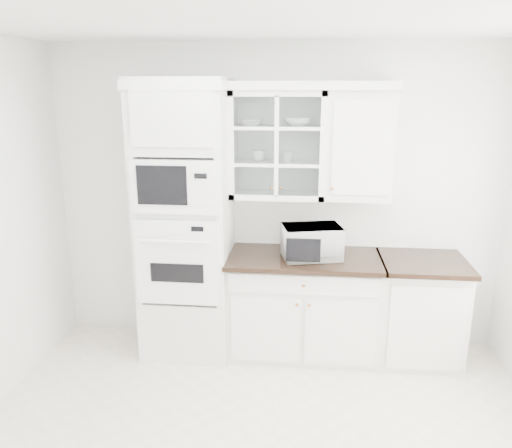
# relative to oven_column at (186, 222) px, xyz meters

# --- Properties ---
(room_shell) EXTENTS (4.00, 3.50, 2.70)m
(room_shell) POSITION_rel_oven_column_xyz_m (0.75, -0.99, 0.58)
(room_shell) COLOR white
(room_shell) RESTS_ON ground
(oven_column) EXTENTS (0.76, 0.68, 2.40)m
(oven_column) POSITION_rel_oven_column_xyz_m (0.00, 0.00, 0.00)
(oven_column) COLOR silver
(oven_column) RESTS_ON ground
(base_cabinet_run) EXTENTS (1.32, 0.67, 0.92)m
(base_cabinet_run) POSITION_rel_oven_column_xyz_m (1.03, 0.03, -0.74)
(base_cabinet_run) COLOR silver
(base_cabinet_run) RESTS_ON ground
(extra_base_cabinet) EXTENTS (0.72, 0.67, 0.92)m
(extra_base_cabinet) POSITION_rel_oven_column_xyz_m (2.03, 0.03, -0.74)
(extra_base_cabinet) COLOR silver
(extra_base_cabinet) RESTS_ON ground
(upper_cabinet_glass) EXTENTS (0.80, 0.33, 0.90)m
(upper_cabinet_glass) POSITION_rel_oven_column_xyz_m (0.78, 0.17, 0.65)
(upper_cabinet_glass) COLOR silver
(upper_cabinet_glass) RESTS_ON room_shell
(upper_cabinet_solid) EXTENTS (0.55, 0.33, 0.90)m
(upper_cabinet_solid) POSITION_rel_oven_column_xyz_m (1.46, 0.17, 0.65)
(upper_cabinet_solid) COLOR silver
(upper_cabinet_solid) RESTS_ON room_shell
(crown_molding) EXTENTS (2.14, 0.38, 0.07)m
(crown_molding) POSITION_rel_oven_column_xyz_m (0.68, 0.14, 1.14)
(crown_molding) COLOR white
(crown_molding) RESTS_ON room_shell
(countertop_microwave) EXTENTS (0.56, 0.50, 0.28)m
(countertop_microwave) POSITION_rel_oven_column_xyz_m (1.08, -0.01, -0.14)
(countertop_microwave) COLOR white
(countertop_microwave) RESTS_ON base_cabinet_run
(bowl_a) EXTENTS (0.21, 0.21, 0.05)m
(bowl_a) POSITION_rel_oven_column_xyz_m (0.56, 0.17, 0.83)
(bowl_a) COLOR white
(bowl_a) RESTS_ON upper_cabinet_glass
(bowl_b) EXTENTS (0.24, 0.24, 0.07)m
(bowl_b) POSITION_rel_oven_column_xyz_m (0.94, 0.16, 0.84)
(bowl_b) COLOR white
(bowl_b) RESTS_ON upper_cabinet_glass
(cup_a) EXTENTS (0.14, 0.14, 0.09)m
(cup_a) POSITION_rel_oven_column_xyz_m (0.61, 0.18, 0.56)
(cup_a) COLOR white
(cup_a) RESTS_ON upper_cabinet_glass
(cup_b) EXTENTS (0.11, 0.11, 0.09)m
(cup_b) POSITION_rel_oven_column_xyz_m (0.86, 0.18, 0.55)
(cup_b) COLOR white
(cup_b) RESTS_ON upper_cabinet_glass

